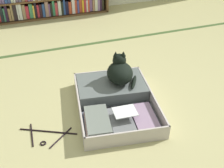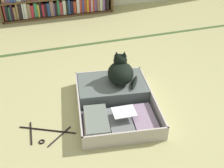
{
  "view_description": "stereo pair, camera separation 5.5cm",
  "coord_description": "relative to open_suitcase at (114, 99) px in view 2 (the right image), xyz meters",
  "views": [
    {
      "loc": [
        -0.56,
        -1.49,
        1.4
      ],
      "look_at": [
        0.01,
        0.14,
        0.21
      ],
      "focal_mm": 44.76,
      "sensor_mm": 36.0,
      "label": 1
    },
    {
      "loc": [
        -0.51,
        -1.51,
        1.4
      ],
      "look_at": [
        0.01,
        0.14,
        0.21
      ],
      "focal_mm": 44.76,
      "sensor_mm": 36.0,
      "label": 2
    }
  ],
  "objects": [
    {
      "name": "open_suitcase",
      "position": [
        0.0,
        0.0,
        0.0
      ],
      "size": [
        0.69,
        0.86,
        0.12
      ],
      "color": "#BBB1AD",
      "rests_on": "ground_plane"
    },
    {
      "name": "black_cat",
      "position": [
        0.1,
        0.13,
        0.16
      ],
      "size": [
        0.29,
        0.32,
        0.25
      ],
      "color": "black",
      "rests_on": "open_suitcase"
    },
    {
      "name": "tatami_border",
      "position": [
        -0.03,
        1.1,
        -0.05
      ],
      "size": [
        4.8,
        0.05,
        0.0
      ],
      "color": "#3A5328",
      "rests_on": "ground_plane"
    },
    {
      "name": "ground_plane",
      "position": [
        -0.03,
        -0.17,
        -0.05
      ],
      "size": [
        10.0,
        10.0,
        0.0
      ],
      "primitive_type": "plane",
      "color": "tan"
    },
    {
      "name": "clothes_hanger",
      "position": [
        -0.56,
        -0.19,
        -0.04
      ],
      "size": [
        0.38,
        0.28,
        0.01
      ],
      "color": "black",
      "rests_on": "ground_plane"
    }
  ]
}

